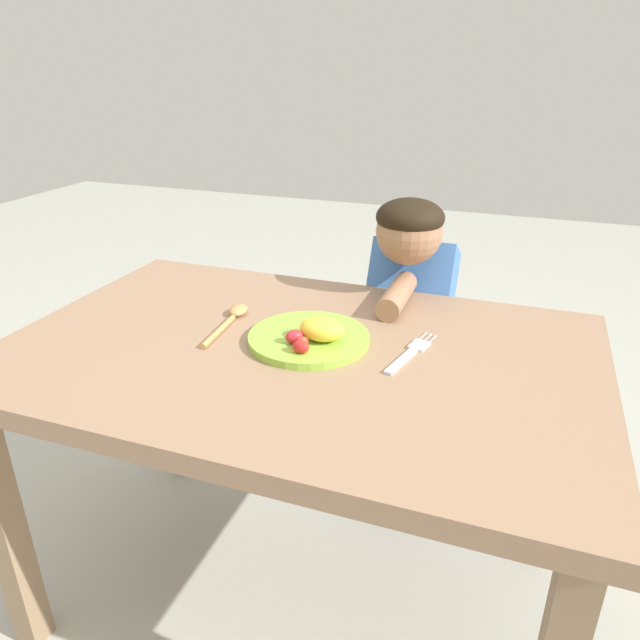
% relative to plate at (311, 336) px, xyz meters
% --- Properties ---
extents(ground_plane, '(8.00, 8.00, 0.00)m').
position_rel_plate_xyz_m(ground_plane, '(-0.02, -0.02, -0.68)').
color(ground_plane, '#A8A99D').
extents(dining_table, '(1.15, 0.74, 0.66)m').
position_rel_plate_xyz_m(dining_table, '(-0.02, -0.02, -0.10)').
color(dining_table, '#937155').
rests_on(dining_table, ground_plane).
extents(plate, '(0.24, 0.24, 0.06)m').
position_rel_plate_xyz_m(plate, '(0.00, 0.00, 0.00)').
color(plate, '#90C33F').
rests_on(plate, dining_table).
extents(fork, '(0.06, 0.19, 0.01)m').
position_rel_plate_xyz_m(fork, '(0.19, 0.02, -0.01)').
color(fork, silver).
rests_on(fork, dining_table).
extents(spoon, '(0.04, 0.20, 0.02)m').
position_rel_plate_xyz_m(spoon, '(-0.20, 0.04, -0.01)').
color(spoon, tan).
rests_on(spoon, dining_table).
extents(person, '(0.22, 0.40, 0.89)m').
position_rel_plate_xyz_m(person, '(0.12, 0.42, -0.22)').
color(person, '#4D3E5B').
rests_on(person, ground_plane).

